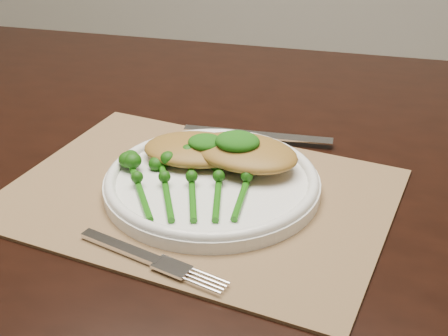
% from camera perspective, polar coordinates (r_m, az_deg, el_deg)
% --- Properties ---
extents(dining_table, '(1.61, 0.91, 0.75)m').
position_cam_1_polar(dining_table, '(1.11, -2.44, -15.07)').
color(dining_table, black).
rests_on(dining_table, ground).
extents(placemat, '(0.51, 0.41, 0.00)m').
position_cam_1_polar(placemat, '(0.76, -2.34, -2.52)').
color(placemat, olive).
rests_on(placemat, dining_table).
extents(dinner_plate, '(0.26, 0.26, 0.02)m').
position_cam_1_polar(dinner_plate, '(0.76, -1.11, -1.25)').
color(dinner_plate, white).
rests_on(dinner_plate, placemat).
extents(knife, '(0.21, 0.02, 0.01)m').
position_cam_1_polar(knife, '(0.90, 1.74, 3.13)').
color(knife, silver).
rests_on(knife, placemat).
extents(fork, '(0.18, 0.07, 0.01)m').
position_cam_1_polar(fork, '(0.64, -5.86, -8.62)').
color(fork, silver).
rests_on(fork, placemat).
extents(chicken_fillet_left, '(0.14, 0.11, 0.03)m').
position_cam_1_polar(chicken_fillet_left, '(0.80, -2.61, 1.73)').
color(chicken_fillet_left, olive).
rests_on(chicken_fillet_left, dinner_plate).
extents(chicken_fillet_right, '(0.16, 0.13, 0.03)m').
position_cam_1_polar(chicken_fillet_right, '(0.78, 1.94, 1.45)').
color(chicken_fillet_right, olive).
rests_on(chicken_fillet_right, dinner_plate).
extents(pesto_dollop_left, '(0.05, 0.04, 0.02)m').
position_cam_1_polar(pesto_dollop_left, '(0.79, -1.67, 2.36)').
color(pesto_dollop_left, '#0E4209').
rests_on(pesto_dollop_left, chicken_fillet_left).
extents(pesto_dollop_right, '(0.06, 0.05, 0.02)m').
position_cam_1_polar(pesto_dollop_right, '(0.77, 1.24, 2.45)').
color(pesto_dollop_right, '#0E4209').
rests_on(pesto_dollop_right, chicken_fillet_right).
extents(broccolini_bundle, '(0.18, 0.19, 0.04)m').
position_cam_1_polar(broccolini_bundle, '(0.73, -2.93, -2.07)').
color(broccolini_bundle, '#16590B').
rests_on(broccolini_bundle, dinner_plate).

